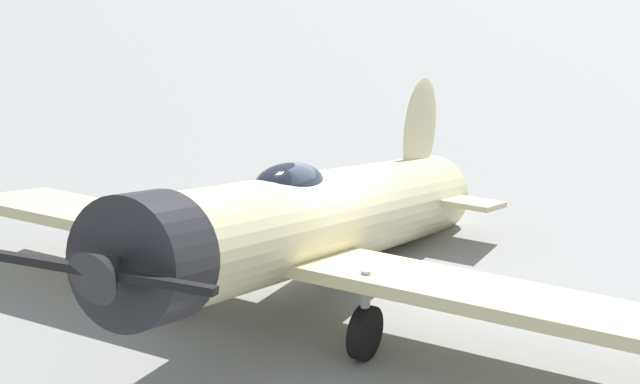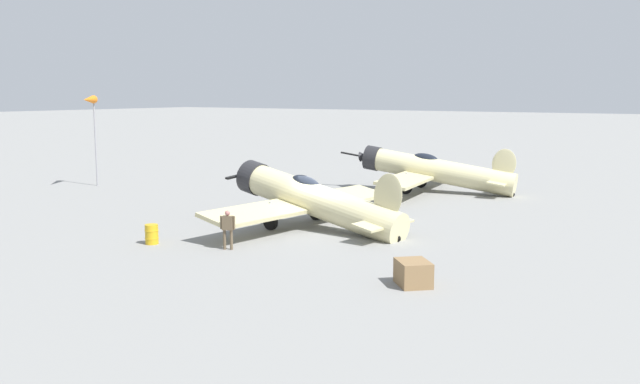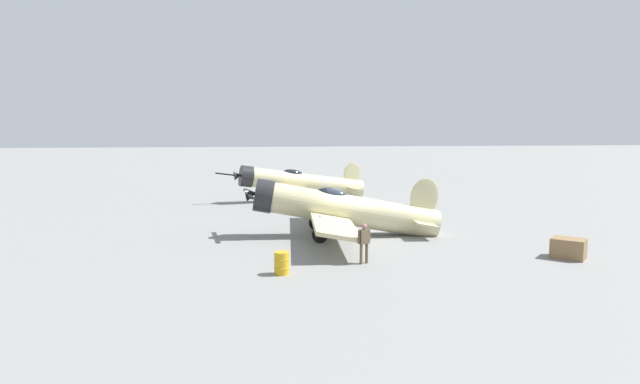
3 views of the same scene
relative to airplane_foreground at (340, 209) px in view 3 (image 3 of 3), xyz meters
The scene contains 6 objects.
ground_plane 1.48m from the airplane_foreground, behind, with size 400.00×400.00×0.00m, color gray.
airplane_foreground is the anchor object (origin of this frame).
airplane_mid_apron 14.48m from the airplane_foreground, 89.57° to the right, with size 11.99×13.49×3.14m.
ground_crew_mechanic 5.85m from the airplane_foreground, 86.60° to the left, with size 0.60×0.39×1.66m.
equipment_crate 10.76m from the airplane_foreground, 142.29° to the left, with size 1.65×1.66×0.85m.
fuel_drum 7.86m from the airplane_foreground, 60.61° to the left, with size 0.60×0.60×0.86m.
Camera 3 is at (6.40, 25.42, 5.24)m, focal length 28.56 mm.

